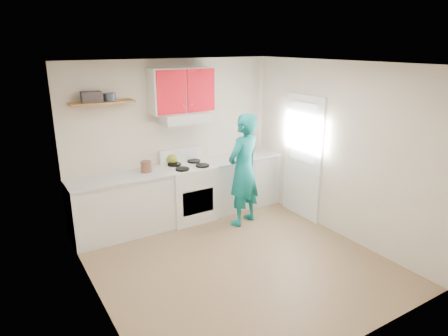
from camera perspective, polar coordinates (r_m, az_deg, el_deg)
floor at (r=5.55m, az=1.70°, el=-13.14°), size 3.80×3.80×0.00m
ceiling at (r=4.78m, az=1.99°, el=14.76°), size 3.60×3.80×0.04m
back_wall at (r=6.62m, az=-7.27°, el=4.03°), size 3.60×0.04×2.60m
front_wall at (r=3.69m, az=18.45°, el=-7.91°), size 3.60×0.04×2.60m
left_wall at (r=4.34m, az=-18.46°, el=-4.03°), size 0.04×3.80×2.60m
right_wall at (r=6.15m, az=15.99°, el=2.44°), size 0.04×3.80×2.60m
door at (r=6.68m, az=11.27°, el=1.51°), size 0.05×0.85×2.05m
door_glass at (r=6.56m, az=11.31°, el=5.04°), size 0.01×0.55×0.95m
counter_left at (r=6.27m, az=-14.50°, el=-5.36°), size 1.52×0.60×0.90m
counter_right at (r=7.15m, az=2.35°, el=-1.94°), size 1.32×0.60×0.90m
stove at (r=6.63m, az=-5.03°, el=-3.49°), size 0.76×0.65×0.92m
range_hood at (r=6.39m, az=-5.75°, el=7.21°), size 0.76×0.44×0.15m
upper_cabinets at (r=6.38m, az=-6.09°, el=11.04°), size 1.02×0.33×0.70m
shelf at (r=5.97m, az=-17.11°, el=8.97°), size 0.90×0.30×0.04m
books at (r=5.95m, az=-18.47°, el=9.68°), size 0.29×0.21×0.14m
tin at (r=5.99m, az=-16.11°, el=9.78°), size 0.22×0.22×0.11m
kettle at (r=6.60m, az=-7.56°, el=1.29°), size 0.21×0.21×0.17m
crock at (r=6.24m, az=-11.11°, el=0.10°), size 0.17×0.17×0.19m
cutting_board at (r=6.92m, az=1.20°, el=1.41°), size 0.30×0.23×0.02m
silicone_mat at (r=7.16m, az=5.40°, el=1.84°), size 0.33×0.30×0.01m
person at (r=6.29m, az=2.82°, el=-0.31°), size 0.77×0.63×1.81m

